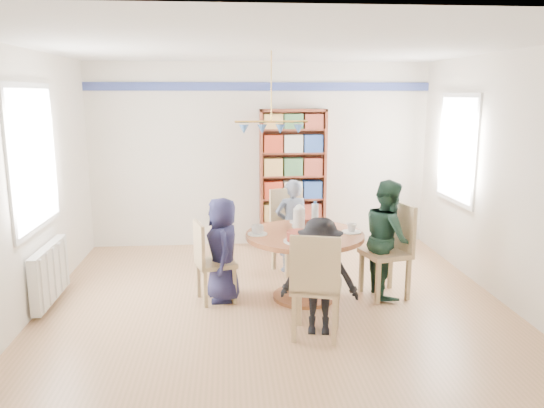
{
  "coord_description": "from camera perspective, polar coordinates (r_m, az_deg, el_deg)",
  "views": [
    {
      "loc": [
        -0.48,
        -5.33,
        2.25
      ],
      "look_at": [
        0.0,
        0.4,
        1.05
      ],
      "focal_mm": 35.0,
      "sensor_mm": 36.0,
      "label": 1
    }
  ],
  "objects": [
    {
      "name": "person_far",
      "position": [
        6.76,
        2.16,
        -2.34
      ],
      "size": [
        0.48,
        0.36,
        1.2
      ],
      "primitive_type": "imported",
      "rotation": [
        0.0,
        0.0,
        3.33
      ],
      "color": "gray",
      "rests_on": "ground"
    },
    {
      "name": "tableware",
      "position": [
        5.82,
        3.26,
        -2.42
      ],
      "size": [
        1.25,
        1.25,
        0.33
      ],
      "color": "white",
      "rests_on": "dining_table"
    },
    {
      "name": "chair_right",
      "position": [
        6.1,
        12.84,
        -4.4
      ],
      "size": [
        0.56,
        0.56,
        1.05
      ],
      "color": "tan",
      "rests_on": "ground"
    },
    {
      "name": "chair_near",
      "position": [
        4.91,
        4.74,
        -8.33
      ],
      "size": [
        0.55,
        0.55,
        1.02
      ],
      "color": "tan",
      "rests_on": "ground"
    },
    {
      "name": "room_shell",
      "position": [
        6.23,
        -2.76,
        6.24
      ],
      "size": [
        5.0,
        5.0,
        5.0
      ],
      "color": "white",
      "rests_on": "ground"
    },
    {
      "name": "chair_left",
      "position": [
        5.83,
        -6.8,
        -5.79
      ],
      "size": [
        0.49,
        0.49,
        0.9
      ],
      "color": "tan",
      "rests_on": "ground"
    },
    {
      "name": "chair_far",
      "position": [
        6.81,
        2.01,
        -2.4
      ],
      "size": [
        0.6,
        0.6,
        1.06
      ],
      "color": "tan",
      "rests_on": "ground"
    },
    {
      "name": "ground",
      "position": [
        5.8,
        0.34,
        -11.02
      ],
      "size": [
        5.0,
        5.0,
        0.0
      ],
      "primitive_type": "plane",
      "color": "tan"
    },
    {
      "name": "bookshelf",
      "position": [
        7.83,
        2.23,
        2.6
      ],
      "size": [
        0.97,
        0.29,
        2.03
      ],
      "color": "brown",
      "rests_on": "ground"
    },
    {
      "name": "person_right",
      "position": [
        6.09,
        12.36,
        -3.6
      ],
      "size": [
        0.51,
        0.65,
        1.32
      ],
      "primitive_type": "imported",
      "rotation": [
        0.0,
        0.0,
        1.55
      ],
      "color": "#183125",
      "rests_on": "ground"
    },
    {
      "name": "dining_table",
      "position": [
        5.87,
        3.53,
        -4.99
      ],
      "size": [
        1.3,
        1.3,
        0.75
      ],
      "color": "brown",
      "rests_on": "ground"
    },
    {
      "name": "radiator",
      "position": [
        6.25,
        -22.77,
        -6.87
      ],
      "size": [
        0.12,
        1.0,
        0.6
      ],
      "color": "silver",
      "rests_on": "ground"
    },
    {
      "name": "person_left",
      "position": [
        5.84,
        -5.34,
        -4.89
      ],
      "size": [
        0.44,
        0.61,
        1.15
      ],
      "primitive_type": "imported",
      "rotation": [
        0.0,
        0.0,
        -1.43
      ],
      "color": "#1C1C3D",
      "rests_on": "ground"
    },
    {
      "name": "person_near",
      "position": [
        5.04,
        5.15,
        -7.76
      ],
      "size": [
        0.79,
        0.55,
        1.13
      ],
      "primitive_type": "imported",
      "rotation": [
        0.0,
        0.0,
        -0.18
      ],
      "color": "black",
      "rests_on": "ground"
    }
  ]
}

